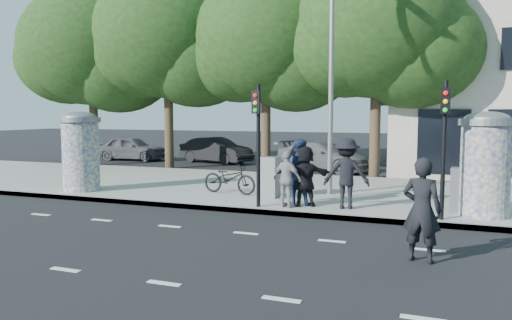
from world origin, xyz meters
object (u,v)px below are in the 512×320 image
at_px(ad_column_right, 485,162).
at_px(car_left, 131,148).
at_px(cabinet_left, 269,177).
at_px(car_right, 323,156).
at_px(car_mid, 216,150).
at_px(ped_c, 298,172).
at_px(bicycle, 229,178).
at_px(traffic_pole_far, 444,135).
at_px(ad_column_left, 81,149).
at_px(street_lamp, 331,48).
at_px(ped_f, 305,176).
at_px(cabinet_right, 462,191).
at_px(ped_e, 287,179).
at_px(ped_d, 346,173).
at_px(traffic_pole_near, 258,132).
at_px(man_road, 422,210).

height_order(ad_column_right, car_left, ad_column_right).
xyz_separation_m(cabinet_left, car_left, (-11.96, 10.10, -0.09)).
bearing_deg(car_right, car_mid, 97.70).
xyz_separation_m(ped_c, bicycle, (-2.60, 1.03, -0.44)).
bearing_deg(traffic_pole_far, ad_column_left, 176.45).
height_order(street_lamp, ped_c, street_lamp).
height_order(bicycle, cabinet_left, cabinet_left).
bearing_deg(ped_f, street_lamp, -119.18).
relative_size(ped_c, cabinet_right, 1.58).
bearing_deg(bicycle, car_mid, 35.41).
distance_m(traffic_pole_far, car_right, 11.92).
height_order(ad_column_right, street_lamp, street_lamp).
bearing_deg(ped_e, ped_d, -144.38).
bearing_deg(bicycle, ad_column_right, -88.95).
height_order(ped_c, bicycle, ped_c).
relative_size(street_lamp, cabinet_left, 6.34).
xyz_separation_m(traffic_pole_near, traffic_pole_far, (4.80, 0.00, 0.00)).
bearing_deg(ad_column_left, traffic_pole_far, -3.55).
xyz_separation_m(ped_c, man_road, (3.50, -4.06, -0.11)).
distance_m(ad_column_right, car_left, 21.00).
distance_m(ad_column_right, ped_f, 4.64).
height_order(traffic_pole_near, bicycle, traffic_pole_near).
relative_size(ped_e, bicycle, 0.82).
bearing_deg(ped_f, ad_column_left, -24.95).
height_order(ped_c, ped_f, ped_c).
distance_m(traffic_pole_near, car_right, 10.66).
height_order(ped_f, bicycle, ped_f).
xyz_separation_m(ped_c, car_right, (-1.52, 9.73, -0.40)).
distance_m(ped_e, cabinet_left, 1.72).
height_order(ad_column_left, car_left, ad_column_left).
xyz_separation_m(ped_d, car_left, (-14.53, 11.04, -0.42)).
relative_size(street_lamp, car_mid, 1.89).
distance_m(traffic_pole_near, bicycle, 2.93).
bearing_deg(man_road, car_left, -29.29).
height_order(traffic_pole_far, cabinet_left, traffic_pole_far).
relative_size(ped_d, cabinet_left, 1.53).
height_order(ad_column_left, ad_column_right, same).
relative_size(ad_column_right, man_road, 1.35).
xyz_separation_m(ped_c, cabinet_right, (4.35, 0.26, -0.34)).
xyz_separation_m(street_lamp, ped_f, (-0.20, -2.26, -3.79)).
distance_m(ped_c, ped_f, 0.34).
height_order(car_left, car_right, car_left).
relative_size(cabinet_left, car_right, 0.26).
xyz_separation_m(ped_f, car_mid, (-8.11, 11.45, -0.30)).
bearing_deg(ped_e, traffic_pole_near, 36.13).
bearing_deg(car_mid, cabinet_right, -116.22).
bearing_deg(traffic_pole_near, bicycle, 132.08).
relative_size(ad_column_right, traffic_pole_far, 0.78).
height_order(street_lamp, ped_e, street_lamp).
xyz_separation_m(traffic_pole_near, cabinet_right, (5.29, 1.06, -1.48)).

